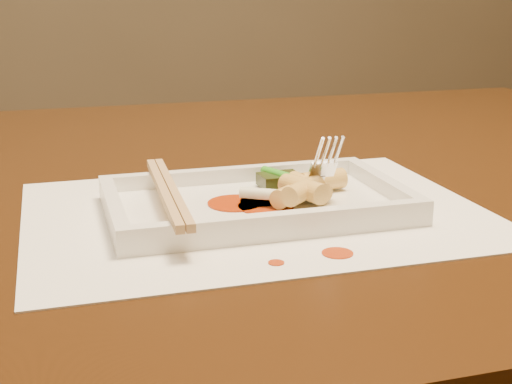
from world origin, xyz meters
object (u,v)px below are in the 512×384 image
object	(u,v)px
plate_base	(256,207)
fork	(325,113)
table	(198,258)
chopstick_a	(163,191)
placemat	(256,212)

from	to	relation	value
plate_base	fork	bearing A→B (deg)	14.42
table	fork	bearing A→B (deg)	-56.74
chopstick_a	fork	distance (m)	0.16
chopstick_a	fork	xyz separation A→B (m)	(0.15, 0.02, 0.06)
fork	chopstick_a	bearing A→B (deg)	-173.25
chopstick_a	placemat	bearing A→B (deg)	0.00
table	plate_base	xyz separation A→B (m)	(0.02, -0.16, 0.11)
table	fork	xyz separation A→B (m)	(0.09, -0.14, 0.18)
plate_base	fork	distance (m)	0.11
chopstick_a	fork	world-z (taller)	fork
table	fork	distance (m)	0.25
table	placemat	size ratio (longest dim) A/B	3.50
plate_base	chopstick_a	xyz separation A→B (m)	(-0.08, 0.00, 0.02)
placemat	fork	world-z (taller)	fork
table	chopstick_a	bearing A→B (deg)	-111.00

